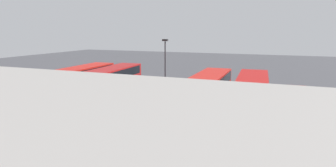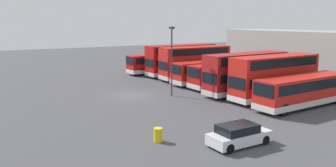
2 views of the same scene
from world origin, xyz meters
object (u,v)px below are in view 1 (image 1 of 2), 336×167
Objects in this scene: bus_double_decker_second at (251,102)px; car_hatchback_silver at (87,80)px; bus_single_deck_fifth at (141,100)px; bus_double_decker_seventh at (79,87)px; bus_single_deck_fourth at (173,103)px; bus_double_decker_third at (208,98)px; bus_double_decker_sixth at (110,88)px; bus_single_deck_far_end at (55,92)px; lamp_post_tall at (165,64)px; bus_single_deck_near_end at (297,113)px; waste_bin_yellow at (119,79)px.

car_hatchback_silver is at bearing -24.62° from bus_double_decker_second.
bus_single_deck_fifth reaches higher than car_hatchback_silver.
bus_double_decker_seventh is 14.61m from car_hatchback_silver.
bus_double_decker_second is 1.04× the size of bus_single_deck_fourth.
bus_double_decker_third is 25.45m from car_hatchback_silver.
bus_single_deck_fifth is 4.06m from bus_double_decker_sixth.
bus_double_decker_second is 1.02× the size of bus_single_deck_far_end.
bus_double_decker_second is at bearing 143.68° from lamp_post_tall.
lamp_post_tall is (7.55, -8.23, 1.94)m from bus_double_decker_third.
car_hatchback_silver is 0.57× the size of lamp_post_tall.
bus_single_deck_near_end is 21.84m from bus_double_decker_seventh.
bus_single_deck_fourth is (3.51, -0.16, -0.83)m from bus_double_decker_third.
bus_single_deck_far_end is (14.33, 0.19, 0.00)m from bus_single_deck_fourth.
bus_double_decker_sixth reaches higher than bus_single_deck_fourth.
bus_double_decker_seventh is (10.76, 0.26, 0.83)m from bus_single_deck_fourth.
bus_double_decker_third is 10.99× the size of waste_bin_yellow.
bus_single_deck_far_end is 2.60× the size of car_hatchback_silver.
bus_double_decker_second is 14.63m from bus_double_decker_sixth.
bus_single_deck_near_end and bus_single_deck_fifth have the same top height.
bus_single_deck_fifth is 0.95× the size of bus_double_decker_seventh.
bus_single_deck_fourth is at bearing -2.59° from bus_double_decker_third.
bus_single_deck_fourth is 0.98× the size of bus_single_deck_far_end.
bus_single_deck_near_end is 18.34m from bus_double_decker_sixth.
bus_double_decker_third is at bearing -2.15° from bus_double_decker_second.
bus_double_decker_second and bus_double_decker_seventh have the same top height.
bus_double_decker_sixth reaches higher than bus_single_deck_fifth.
bus_single_deck_far_end is (11.00, 0.07, 0.00)m from bus_single_deck_fifth.
car_hatchback_silver is (29.97, -11.07, -0.92)m from bus_single_deck_near_end.
bus_single_deck_fifth is at bearing 142.77° from car_hatchback_silver.
bus_double_decker_second is 11.89× the size of waste_bin_yellow.
bus_single_deck_near_end is 1.18× the size of bus_single_deck_fifth.
bus_double_decker_third is 3.60m from bus_single_deck_fourth.
bus_single_deck_far_end is 13.48m from lamp_post_tall.
bus_double_decker_sixth is at bearing 0.81° from bus_single_deck_near_end.
car_hatchback_silver is (15.59, -11.85, -0.92)m from bus_single_deck_fifth.
bus_single_deck_fifth is 7.47m from bus_double_decker_seventh.
lamp_post_tall reaches higher than bus_double_decker_seventh.
bus_double_decker_second is 1.52× the size of lamp_post_tall.
lamp_post_tall reaches higher than bus_double_decker_second.
bus_double_decker_seventh is 10.87m from lamp_post_tall.
bus_double_decker_seventh is at bearing 2.42° from bus_single_deck_near_end.
bus_double_decker_seventh is at bearing 124.25° from car_hatchback_silver.
bus_double_decker_seventh is at bearing 178.86° from bus_single_deck_far_end.
bus_double_decker_third is 1.03× the size of bus_single_deck_fifth.
lamp_post_tall is at bearing -47.46° from bus_double_decker_third.
bus_single_deck_near_end is at bearing -173.77° from bus_double_decker_third.
car_hatchback_silver is 5.32m from waste_bin_yellow.
bus_double_decker_third reaches higher than waste_bin_yellow.
bus_double_decker_sixth is at bearing -7.56° from bus_single_deck_fifth.
bus_double_decker_third reaches higher than bus_single_deck_near_end.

